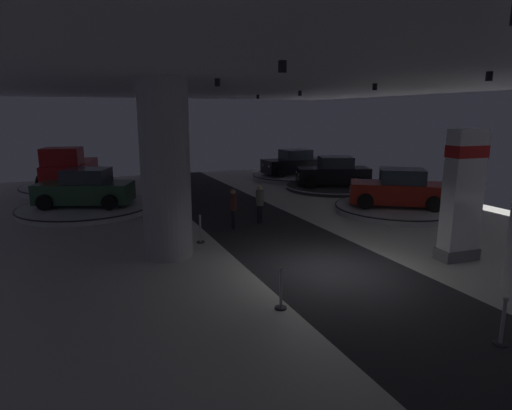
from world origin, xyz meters
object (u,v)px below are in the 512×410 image
object	(u,v)px
display_car_deep_right	(294,163)
visitor_walking_far	(233,206)
column_left	(166,170)
display_platform_mid_right	(396,209)
display_car_far_right	(333,172)
visitor_walking_near	(260,202)
brand_sign_pylon	(463,194)
display_platform_deep_right	(293,176)
display_platform_far_left	(86,208)
pickup_truck_deep_left	(70,170)
display_platform_deep_left	(73,188)
display_car_mid_right	(398,189)
display_car_far_left	(85,189)
display_platform_far_right	(332,187)

from	to	relation	value
display_car_deep_right	visitor_walking_far	bearing A→B (deg)	-127.83
column_left	display_platform_mid_right	size ratio (longest dim) A/B	0.99
display_car_far_right	visitor_walking_near	size ratio (longest dim) A/B	2.87
column_left	brand_sign_pylon	world-z (taller)	column_left
column_left	display_car_far_right	size ratio (longest dim) A/B	1.20
display_platform_deep_right	display_car_deep_right	world-z (taller)	display_car_deep_right
display_platform_far_left	display_platform_mid_right	xyz separation A→B (m)	(13.10, -5.81, 0.02)
display_platform_far_left	display_platform_mid_right	distance (m)	14.34
pickup_truck_deep_left	visitor_walking_near	world-z (taller)	pickup_truck_deep_left
display_car_far_right	visitor_walking_far	distance (m)	10.55
display_car_deep_right	display_car_far_right	bearing A→B (deg)	-86.97
visitor_walking_far	display_platform_far_left	bearing A→B (deg)	133.20
display_car_far_right	pickup_truck_deep_left	size ratio (longest dim) A/B	0.81
display_platform_deep_right	brand_sign_pylon	bearing A→B (deg)	-100.51
visitor_walking_near	display_car_far_right	bearing A→B (deg)	38.39
display_car_far_right	display_platform_deep_left	bearing A→B (deg)	159.56
column_left	display_platform_far_left	world-z (taller)	column_left
display_car_deep_right	display_car_mid_right	bearing A→B (deg)	-92.28
column_left	display_car_far_right	bearing A→B (deg)	36.06
pickup_truck_deep_left	display_car_deep_right	bearing A→B (deg)	-1.95
display_platform_deep_right	pickup_truck_deep_left	distance (m)	14.21
display_platform_mid_right	visitor_walking_near	xyz separation A→B (m)	(-6.55, 0.65, 0.74)
brand_sign_pylon	display_car_far_left	xyz separation A→B (m)	(-10.39, 11.66, -1.04)
display_car_far_left	display_platform_deep_left	xyz separation A→B (m)	(-0.58, 5.94, -0.84)
column_left	display_car_mid_right	size ratio (longest dim) A/B	1.23
display_platform_far_left	display_platform_deep_left	distance (m)	5.96
visitor_walking_far	display_platform_deep_left	bearing A→B (deg)	116.72
brand_sign_pylon	column_left	bearing A→B (deg)	154.89
brand_sign_pylon	display_platform_deep_right	size ratio (longest dim) A/B	0.71
display_platform_deep_right	display_car_deep_right	xyz separation A→B (m)	(0.03, 0.00, 0.90)
display_platform_deep_right	display_platform_mid_right	size ratio (longest dim) A/B	1.01
display_car_mid_right	visitor_walking_near	xyz separation A→B (m)	(-6.58, 0.66, -0.16)
display_platform_far_right	display_platform_mid_right	bearing A→B (deg)	-96.01
display_car_far_left	pickup_truck_deep_left	size ratio (longest dim) A/B	0.81
display_car_deep_right	display_platform_deep_left	bearing A→B (deg)	176.78
pickup_truck_deep_left	visitor_walking_near	size ratio (longest dim) A/B	3.54
display_platform_far_right	display_car_mid_right	bearing A→B (deg)	-95.77
display_platform_mid_right	visitor_walking_far	bearing A→B (deg)	178.32
display_car_far_right	display_platform_deep_right	distance (m)	4.64
visitor_walking_near	visitor_walking_far	bearing A→B (deg)	-162.39
display_platform_far_left	visitor_walking_near	world-z (taller)	visitor_walking_near
column_left	display_platform_deep_right	distance (m)	17.40
display_car_deep_right	display_platform_mid_right	world-z (taller)	display_car_deep_right
visitor_walking_near	display_platform_far_right	bearing A→B (deg)	38.55
brand_sign_pylon	display_car_mid_right	xyz separation A→B (m)	(2.71, 5.84, -1.01)
pickup_truck_deep_left	column_left	bearing A→B (deg)	-77.99
display_car_deep_right	brand_sign_pylon	bearing A→B (deg)	-100.61
display_car_far_left	display_car_deep_right	xyz separation A→B (m)	(13.54, 5.15, 0.03)
column_left	display_platform_far_right	bearing A→B (deg)	36.17
column_left	visitor_walking_far	xyz separation A→B (m)	(3.00, 2.26, -1.84)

